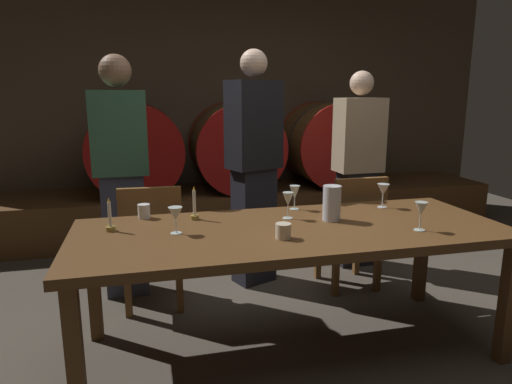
{
  "coord_description": "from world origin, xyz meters",
  "views": [
    {
      "loc": [
        -0.96,
        -2.32,
        1.46
      ],
      "look_at": [
        -0.34,
        0.17,
        0.91
      ],
      "focal_mm": 31.78,
      "sensor_mm": 36.0,
      "label": 1
    }
  ],
  "objects_px": {
    "wine_barrel_right": "(328,144)",
    "chair_right": "(353,227)",
    "candle_right": "(195,210)",
    "wine_glass_right": "(421,210)",
    "pitcher": "(332,203)",
    "wine_barrel_left": "(136,150)",
    "guest_left": "(122,176)",
    "dining_table": "(292,239)",
    "wine_glass_far_right": "(383,190)",
    "candle_left": "(110,222)",
    "cup_left": "(144,211)",
    "wine_glass_center": "(295,193)",
    "guest_right": "(358,169)",
    "chair_left": "(152,241)",
    "wine_glass_left": "(288,200)",
    "wine_glass_far_left": "(175,215)",
    "guest_center": "(254,167)",
    "wine_barrel_center": "(235,147)",
    "cup_right": "(283,231)"
  },
  "relations": [
    {
      "from": "wine_barrel_left",
      "to": "guest_left",
      "type": "distance_m",
      "value": 1.37
    },
    {
      "from": "wine_barrel_right",
      "to": "pitcher",
      "type": "distance_m",
      "value": 2.5
    },
    {
      "from": "cup_left",
      "to": "wine_glass_left",
      "type": "bearing_deg",
      "value": -14.35
    },
    {
      "from": "dining_table",
      "to": "guest_left",
      "type": "distance_m",
      "value": 1.41
    },
    {
      "from": "pitcher",
      "to": "wine_barrel_center",
      "type": "bearing_deg",
      "value": 92.56
    },
    {
      "from": "wine_barrel_left",
      "to": "wine_barrel_center",
      "type": "xyz_separation_m",
      "value": [
        1.02,
        0.0,
        0.0
      ]
    },
    {
      "from": "wine_glass_center",
      "to": "wine_glass_far_right",
      "type": "distance_m",
      "value": 0.58
    },
    {
      "from": "wine_barrel_left",
      "to": "cup_left",
      "type": "distance_m",
      "value": 2.02
    },
    {
      "from": "pitcher",
      "to": "wine_glass_right",
      "type": "xyz_separation_m",
      "value": [
        0.38,
        -0.3,
        0.01
      ]
    },
    {
      "from": "candle_left",
      "to": "cup_left",
      "type": "relative_size",
      "value": 2.19
    },
    {
      "from": "wine_barrel_right",
      "to": "chair_right",
      "type": "height_order",
      "value": "wine_barrel_right"
    },
    {
      "from": "dining_table",
      "to": "wine_glass_right",
      "type": "bearing_deg",
      "value": -18.51
    },
    {
      "from": "guest_right",
      "to": "wine_glass_far_right",
      "type": "distance_m",
      "value": 0.93
    },
    {
      "from": "chair_right",
      "to": "wine_glass_right",
      "type": "distance_m",
      "value": 0.99
    },
    {
      "from": "dining_table",
      "to": "wine_glass_far_right",
      "type": "distance_m",
      "value": 0.79
    },
    {
      "from": "wine_glass_far_right",
      "to": "chair_right",
      "type": "bearing_deg",
      "value": 89.26
    },
    {
      "from": "chair_right",
      "to": "guest_right",
      "type": "relative_size",
      "value": 0.53
    },
    {
      "from": "guest_left",
      "to": "wine_glass_right",
      "type": "relative_size",
      "value": 10.96
    },
    {
      "from": "chair_right",
      "to": "cup_right",
      "type": "bearing_deg",
      "value": 46.19
    },
    {
      "from": "chair_left",
      "to": "cup_left",
      "type": "distance_m",
      "value": 0.44
    },
    {
      "from": "guest_right",
      "to": "wine_glass_far_left",
      "type": "xyz_separation_m",
      "value": [
        -1.6,
        -1.14,
        0.0
      ]
    },
    {
      "from": "pitcher",
      "to": "wine_barrel_left",
      "type": "bearing_deg",
      "value": 115.86
    },
    {
      "from": "chair_left",
      "to": "guest_left",
      "type": "height_order",
      "value": "guest_left"
    },
    {
      "from": "guest_center",
      "to": "wine_glass_left",
      "type": "distance_m",
      "value": 0.84
    },
    {
      "from": "candle_left",
      "to": "wine_glass_center",
      "type": "height_order",
      "value": "candle_left"
    },
    {
      "from": "wine_glass_right",
      "to": "wine_glass_left",
      "type": "bearing_deg",
      "value": 147.07
    },
    {
      "from": "wine_barrel_right",
      "to": "wine_glass_right",
      "type": "height_order",
      "value": "wine_barrel_right"
    },
    {
      "from": "guest_left",
      "to": "guest_right",
      "type": "relative_size",
      "value": 1.05
    },
    {
      "from": "wine_barrel_center",
      "to": "candle_right",
      "type": "relative_size",
      "value": 4.61
    },
    {
      "from": "candle_right",
      "to": "wine_glass_center",
      "type": "bearing_deg",
      "value": 7.52
    },
    {
      "from": "candle_left",
      "to": "wine_glass_left",
      "type": "height_order",
      "value": "candle_left"
    },
    {
      "from": "dining_table",
      "to": "wine_glass_far_right",
      "type": "height_order",
      "value": "wine_glass_far_right"
    },
    {
      "from": "guest_right",
      "to": "wine_glass_far_right",
      "type": "relative_size",
      "value": 10.6
    },
    {
      "from": "candle_right",
      "to": "wine_glass_right",
      "type": "bearing_deg",
      "value": -23.89
    },
    {
      "from": "pitcher",
      "to": "cup_right",
      "type": "relative_size",
      "value": 2.54
    },
    {
      "from": "wine_glass_left",
      "to": "cup_right",
      "type": "distance_m",
      "value": 0.39
    },
    {
      "from": "wine_glass_far_right",
      "to": "pitcher",
      "type": "bearing_deg",
      "value": -155.33
    },
    {
      "from": "wine_barrel_right",
      "to": "guest_right",
      "type": "distance_m",
      "value": 1.25
    },
    {
      "from": "wine_barrel_left",
      "to": "wine_barrel_right",
      "type": "distance_m",
      "value": 2.07
    },
    {
      "from": "chair_right",
      "to": "candle_right",
      "type": "relative_size",
      "value": 4.42
    },
    {
      "from": "wine_glass_left",
      "to": "wine_glass_center",
      "type": "relative_size",
      "value": 1.02
    },
    {
      "from": "guest_right",
      "to": "candle_left",
      "type": "xyz_separation_m",
      "value": [
        -1.94,
        -1.01,
        -0.05
      ]
    },
    {
      "from": "chair_left",
      "to": "cup_left",
      "type": "height_order",
      "value": "chair_left"
    },
    {
      "from": "guest_center",
      "to": "pitcher",
      "type": "height_order",
      "value": "guest_center"
    },
    {
      "from": "wine_barrel_right",
      "to": "candle_right",
      "type": "distance_m",
      "value": 2.72
    },
    {
      "from": "wine_barrel_center",
      "to": "chair_left",
      "type": "relative_size",
      "value": 1.04
    },
    {
      "from": "chair_left",
      "to": "wine_barrel_left",
      "type": "bearing_deg",
      "value": -83.92
    },
    {
      "from": "wine_barrel_right",
      "to": "guest_center",
      "type": "distance_m",
      "value": 1.82
    },
    {
      "from": "chair_left",
      "to": "guest_right",
      "type": "distance_m",
      "value": 1.82
    },
    {
      "from": "pitcher",
      "to": "wine_glass_right",
      "type": "height_order",
      "value": "pitcher"
    }
  ]
}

